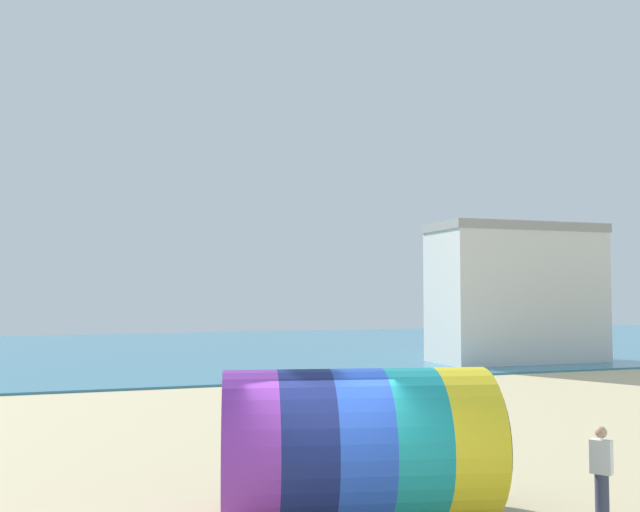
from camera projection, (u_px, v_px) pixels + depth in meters
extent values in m
cube|color=teal|center=(139.00, 350.00, 48.50)|extent=(120.00, 40.00, 0.10)
cylinder|color=purple|center=(249.00, 446.00, 12.31)|extent=(1.45, 2.77, 2.63)
cylinder|color=navy|center=(303.00, 445.00, 12.42)|extent=(1.45, 2.77, 2.63)
cylinder|color=blue|center=(356.00, 444.00, 12.53)|extent=(1.45, 2.77, 2.63)
cylinder|color=teal|center=(408.00, 442.00, 12.64)|extent=(1.45, 2.77, 2.63)
cylinder|color=yellow|center=(459.00, 441.00, 12.75)|extent=(1.45, 2.77, 2.63)
cylinder|color=black|center=(485.00, 440.00, 12.81)|extent=(0.55, 2.38, 2.42)
cylinder|color=#383D56|center=(602.00, 497.00, 12.50)|extent=(0.24, 0.24, 0.79)
cube|color=white|center=(601.00, 457.00, 12.54)|extent=(0.39, 0.42, 0.59)
sphere|color=tan|center=(601.00, 432.00, 12.56)|extent=(0.21, 0.21, 0.21)
cube|color=silver|center=(516.00, 298.00, 40.41)|extent=(9.57, 4.22, 7.38)
cube|color=gray|center=(515.00, 229.00, 40.61)|extent=(9.77, 4.30, 0.50)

